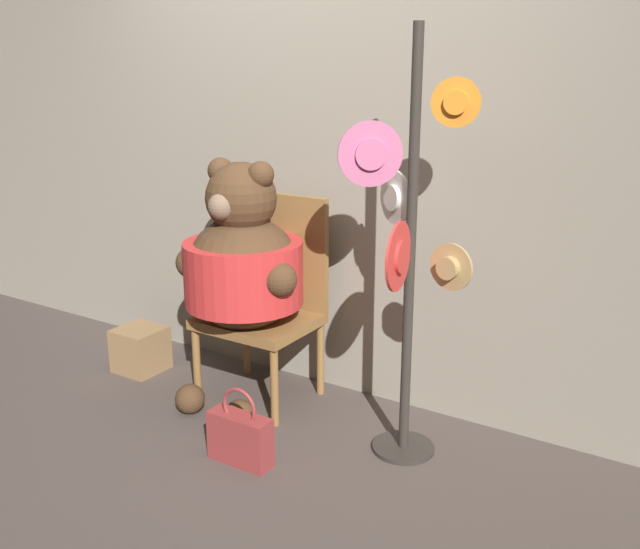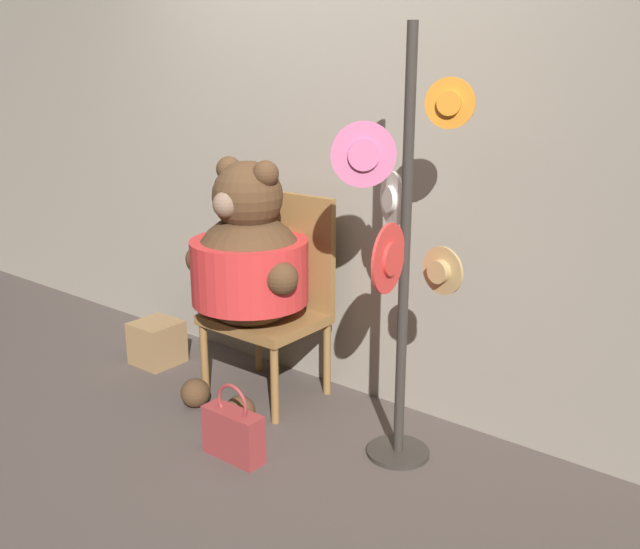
# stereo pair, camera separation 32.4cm
# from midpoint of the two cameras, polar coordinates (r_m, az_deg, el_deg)

# --- Properties ---
(ground_plane) EXTENTS (14.00, 14.00, 0.00)m
(ground_plane) POSITION_cam_midpoint_polar(r_m,az_deg,el_deg) (3.50, -2.68, -12.04)
(ground_plane) COLOR #4C423D
(wall_back) EXTENTS (8.00, 0.10, 2.79)m
(wall_back) POSITION_cam_midpoint_polar(r_m,az_deg,el_deg) (3.62, 4.19, 12.06)
(wall_back) COLOR gray
(wall_back) RESTS_ON ground_plane
(chair) EXTENTS (0.55, 0.47, 1.04)m
(chair) POSITION_cam_midpoint_polar(r_m,az_deg,el_deg) (3.67, -0.97, -1.49)
(chair) COLOR olive
(chair) RESTS_ON ground_plane
(teddy_bear) EXTENTS (0.70, 0.62, 1.24)m
(teddy_bear) POSITION_cam_midpoint_polar(r_m,az_deg,el_deg) (3.51, -3.12, 0.85)
(teddy_bear) COLOR #4C331E
(teddy_bear) RESTS_ON ground_plane
(hat_display_rack) EXTENTS (0.54, 0.44, 1.83)m
(hat_display_rack) POSITION_cam_midpoint_polar(r_m,az_deg,el_deg) (2.93, 9.70, 1.39)
(hat_display_rack) COLOR #332D28
(hat_display_rack) RESTS_ON ground_plane
(handbag_on_ground) EXTENTS (0.29, 0.10, 0.35)m
(handbag_on_ground) POSITION_cam_midpoint_polar(r_m,az_deg,el_deg) (3.20, -4.02, -12.56)
(handbag_on_ground) COLOR maroon
(handbag_on_ground) RESTS_ON ground_plane
(wooden_crate) EXTENTS (0.25, 0.25, 0.25)m
(wooden_crate) POSITION_cam_midpoint_polar(r_m,az_deg,el_deg) (4.21, -10.78, -5.40)
(wooden_crate) COLOR #937047
(wooden_crate) RESTS_ON ground_plane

